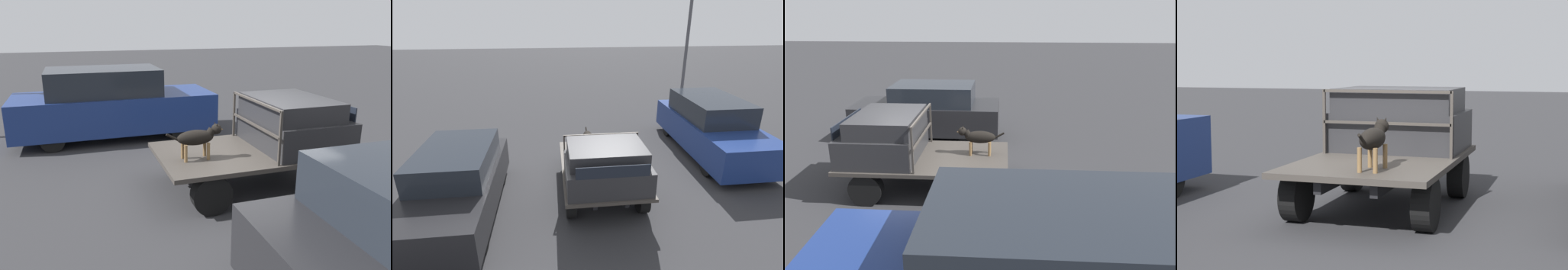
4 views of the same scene
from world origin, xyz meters
TOP-DOWN VIEW (x-y plane):
  - ground_plane at (0.00, 0.00)m, footprint 80.00×80.00m
  - flatbed_truck at (0.00, 0.00)m, footprint 3.56×2.08m
  - truck_cab at (0.90, 0.00)m, footprint 1.58×1.96m
  - truck_headboard at (0.08, 0.00)m, footprint 0.04×1.96m
  - dog at (-1.10, -0.20)m, footprint 1.06×0.27m
  - parked_sedan at (0.64, -3.53)m, footprint 4.40×1.79m

SIDE VIEW (x-z plane):
  - ground_plane at x=0.00m, z-range 0.00..0.00m
  - flatbed_truck at x=0.00m, z-range 0.18..0.93m
  - parked_sedan at x=0.64m, z-range 0.00..1.68m
  - dog at x=-1.10m, z-range 0.82..1.48m
  - truck_cab at x=0.90m, z-range 0.72..1.69m
  - truck_headboard at x=0.08m, z-range 0.90..1.86m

